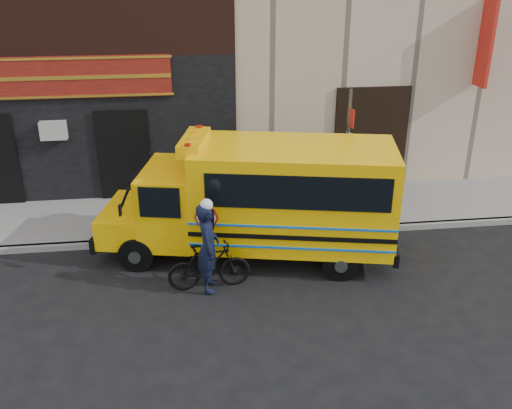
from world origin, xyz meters
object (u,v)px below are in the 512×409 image
object	(u,v)px
bicycle	(209,266)
cyclist	(208,249)
school_bus	(264,197)
sign_pole	(347,155)

from	to	relation	value
bicycle	cyclist	distance (m)	0.46
bicycle	cyclist	world-z (taller)	cyclist
bicycle	school_bus	bearing A→B (deg)	-50.29
bicycle	cyclist	size ratio (longest dim) A/B	0.91
school_bus	cyclist	world-z (taller)	school_bus
sign_pole	school_bus	bearing A→B (deg)	-150.99
school_bus	sign_pole	world-z (taller)	sign_pole
school_bus	cyclist	distance (m)	2.03
sign_pole	cyclist	distance (m)	4.64
school_bus	bicycle	size ratio (longest dim) A/B	4.03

